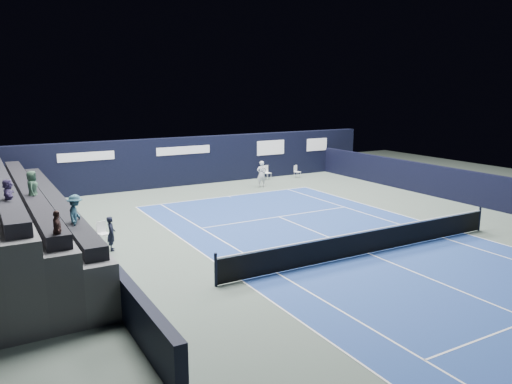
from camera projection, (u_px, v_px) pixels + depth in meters
ground at (335, 240)px, 20.63m from camera, size 48.00×48.00×0.00m
court_surface at (369, 254)px, 18.93m from camera, size 10.97×23.77×0.01m
enclosure_wall_right at (435, 181)px, 28.95m from camera, size 0.30×22.00×1.80m
folding_chair_back_a at (266, 170)px, 34.45m from camera, size 0.49×0.52×0.96m
folding_chair_back_b at (297, 170)px, 35.13m from camera, size 0.50×0.49×0.87m
line_judge_chair at (103, 231)px, 20.07m from camera, size 0.50×0.49×0.91m
line_judge at (111, 233)px, 19.21m from camera, size 0.40×0.54×1.35m
court_markings at (369, 253)px, 18.93m from camera, size 11.03×23.83×0.00m
tennis_net at (369, 241)px, 18.83m from camera, size 12.90×0.10×1.10m
back_sponsor_wall at (197, 160)px, 32.64m from camera, size 26.00×0.63×3.10m
side_barrier_left at (77, 235)px, 19.27m from camera, size 0.33×22.00×1.20m
tennis_player at (261, 174)px, 31.71m from camera, size 0.64×0.84×1.67m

